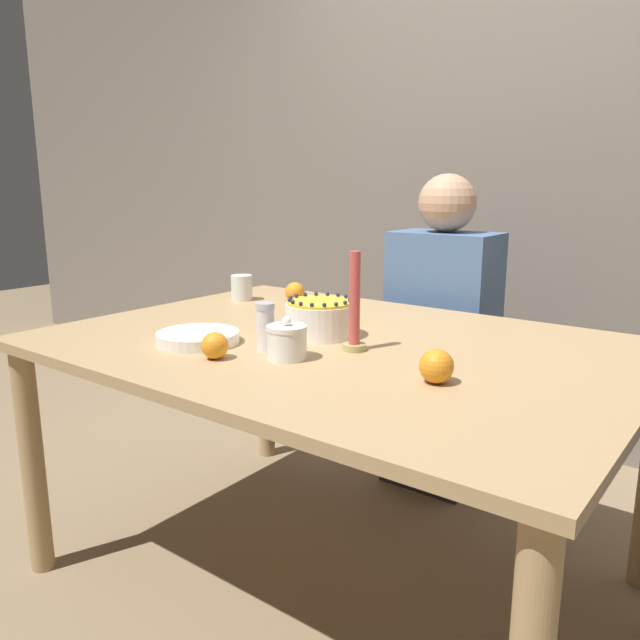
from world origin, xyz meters
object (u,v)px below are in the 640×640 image
(candle, at_px, (354,311))
(sugar_shaker, at_px, (266,327))
(sugar_bowl, at_px, (287,342))
(person_man_blue_shirt, at_px, (441,351))
(cake, at_px, (320,319))

(candle, bearing_deg, sugar_shaker, -142.25)
(sugar_bowl, relative_size, person_man_blue_shirt, 0.09)
(cake, xyz_separation_m, candle, (0.17, -0.07, 0.06))
(candle, distance_m, person_man_blue_shirt, 0.92)
(sugar_shaker, bearing_deg, candle, 37.75)
(cake, relative_size, sugar_shaker, 1.55)
(cake, height_order, person_man_blue_shirt, person_man_blue_shirt)
(cake, bearing_deg, sugar_bowl, -72.08)
(cake, distance_m, candle, 0.19)
(cake, relative_size, candle, 0.76)
(sugar_bowl, distance_m, candle, 0.20)
(candle, bearing_deg, sugar_bowl, -117.45)
(sugar_bowl, xyz_separation_m, candle, (0.09, 0.17, 0.06))
(sugar_bowl, bearing_deg, person_man_blue_shirt, 93.73)
(sugar_shaker, bearing_deg, cake, 84.93)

